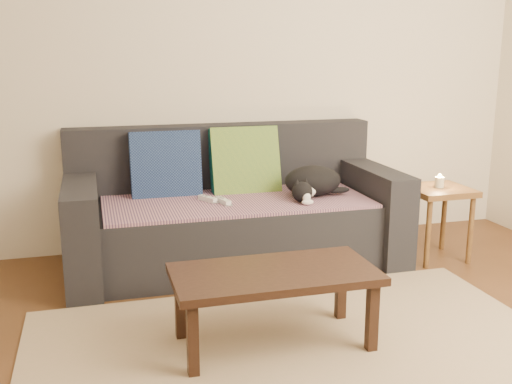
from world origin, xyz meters
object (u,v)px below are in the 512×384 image
wii_remote_b (223,201)px  side_table (438,200)px  wii_remote_a (208,199)px  sofa (233,216)px  coffee_table (274,280)px  cat (312,182)px

wii_remote_b → side_table: 1.42m
wii_remote_a → sofa: bearing=-93.3°
sofa → wii_remote_a: size_ratio=14.00×
side_table → sofa: bearing=167.0°
sofa → coffee_table: size_ratio=2.23×
cat → coffee_table: cat is taller
sofa → cat: (0.49, -0.13, 0.22)m
coffee_table → cat: bearing=61.2°
wii_remote_a → wii_remote_b: same height
side_table → cat: bearing=168.1°
sofa → cat: sofa is taller
cat → side_table: cat is taller
side_table → coffee_table: bearing=-147.7°
sofa → coffee_table: sofa is taller
wii_remote_b → coffee_table: bearing=167.3°
wii_remote_b → cat: bearing=-100.0°
side_table → wii_remote_b: bearing=174.4°
sofa → wii_remote_a: (-0.18, -0.09, 0.15)m
wii_remote_b → side_table: (1.42, -0.14, -0.05)m
cat → wii_remote_b: size_ratio=3.06×
sofa → side_table: 1.35m
wii_remote_b → wii_remote_a: bearing=32.7°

